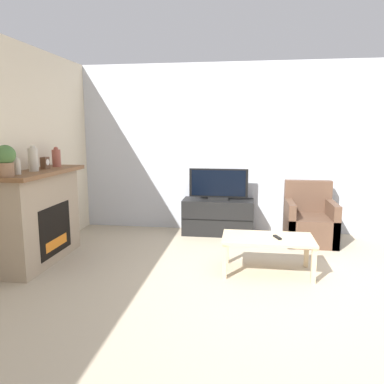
# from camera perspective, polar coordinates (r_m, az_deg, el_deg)

# --- Properties ---
(ground_plane) EXTENTS (24.00, 24.00, 0.00)m
(ground_plane) POSITION_cam_1_polar(r_m,az_deg,el_deg) (4.12, 16.72, -14.68)
(ground_plane) COLOR tan
(wall_back) EXTENTS (12.00, 0.06, 2.70)m
(wall_back) POSITION_cam_1_polar(r_m,az_deg,el_deg) (6.15, 14.05, 6.38)
(wall_back) COLOR silver
(wall_back) RESTS_ON ground
(fireplace) EXTENTS (0.49, 1.47, 1.17)m
(fireplace) POSITION_cam_1_polar(r_m,az_deg,el_deg) (5.04, -22.03, -3.41)
(fireplace) COLOR tan
(fireplace) RESTS_ON ground
(mantel_vase_left) EXTENTS (0.08, 0.08, 0.20)m
(mantel_vase_left) POSITION_cam_1_polar(r_m,az_deg,el_deg) (4.56, -25.13, 3.56)
(mantel_vase_left) COLOR beige
(mantel_vase_left) RESTS_ON fireplace
(mantel_vase_centre_left) EXTENTS (0.11, 0.11, 0.31)m
(mantel_vase_centre_left) POSITION_cam_1_polar(r_m,az_deg,el_deg) (4.83, -23.04, 4.65)
(mantel_vase_centre_left) COLOR beige
(mantel_vase_centre_left) RESTS_ON fireplace
(mantel_vase_right) EXTENTS (0.11, 0.11, 0.27)m
(mantel_vase_right) POSITION_cam_1_polar(r_m,az_deg,el_deg) (5.31, -19.96, 4.97)
(mantel_vase_right) COLOR #994C3D
(mantel_vase_right) RESTS_ON fireplace
(mantel_clock) EXTENTS (0.08, 0.11, 0.15)m
(mantel_clock) POSITION_cam_1_polar(r_m,az_deg,el_deg) (5.06, -21.48, 4.13)
(mantel_clock) COLOR brown
(mantel_clock) RESTS_ON fireplace
(potted_plant) EXTENTS (0.21, 0.21, 0.33)m
(potted_plant) POSITION_cam_1_polar(r_m,az_deg,el_deg) (4.40, -26.52, 4.55)
(potted_plant) COLOR #936B4C
(potted_plant) RESTS_ON fireplace
(tv_stand) EXTENTS (1.12, 0.46, 0.56)m
(tv_stand) POSITION_cam_1_polar(r_m,az_deg,el_deg) (6.00, 3.99, -3.79)
(tv_stand) COLOR black
(tv_stand) RESTS_ON ground
(tv) EXTENTS (0.92, 0.18, 0.49)m
(tv) POSITION_cam_1_polar(r_m,az_deg,el_deg) (5.90, 4.05, 1.00)
(tv) COLOR black
(tv) RESTS_ON tv_stand
(armchair) EXTENTS (0.70, 0.76, 0.89)m
(armchair) POSITION_cam_1_polar(r_m,az_deg,el_deg) (5.85, 17.45, -4.47)
(armchair) COLOR brown
(armchair) RESTS_ON ground
(coffee_table) EXTENTS (1.05, 0.58, 0.43)m
(coffee_table) POSITION_cam_1_polar(r_m,az_deg,el_deg) (4.46, 11.45, -7.44)
(coffee_table) COLOR #CCB289
(coffee_table) RESTS_ON ground
(remote) EXTENTS (0.09, 0.15, 0.02)m
(remote) POSITION_cam_1_polar(r_m,az_deg,el_deg) (4.43, 12.87, -6.74)
(remote) COLOR black
(remote) RESTS_ON coffee_table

